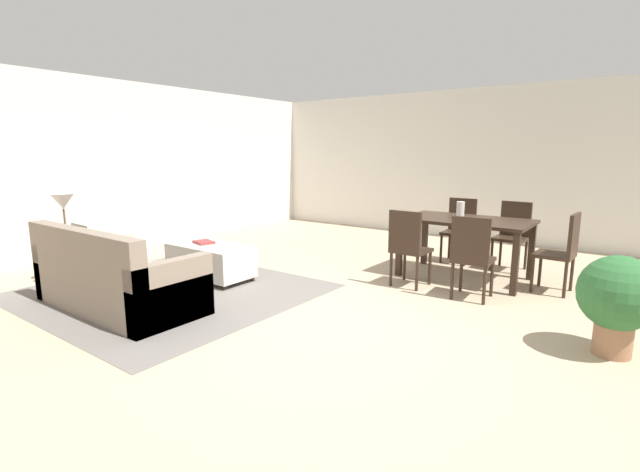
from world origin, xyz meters
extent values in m
plane|color=tan|center=(0.00, 0.00, 0.00)|extent=(10.80, 10.80, 0.00)
cube|color=silver|center=(0.00, 5.00, 1.35)|extent=(9.00, 0.12, 2.70)
cube|color=silver|center=(-4.50, 0.50, 1.35)|extent=(0.12, 11.00, 2.70)
cube|color=slate|center=(-1.88, -0.33, 0.00)|extent=(3.00, 2.80, 0.01)
cube|color=gray|center=(-1.85, -0.95, 0.21)|extent=(1.91, 0.85, 0.42)
cube|color=gray|center=(-1.85, -1.30, 0.64)|extent=(1.91, 0.16, 0.44)
cube|color=gray|center=(-2.73, -0.95, 0.31)|extent=(0.14, 0.85, 0.62)
cube|color=gray|center=(-0.96, -0.95, 0.31)|extent=(0.14, 0.85, 0.62)
cube|color=silver|center=(-2.40, -1.02, 0.62)|extent=(0.41, 0.16, 0.41)
cube|color=tan|center=(-2.03, -1.05, 0.60)|extent=(0.36, 0.13, 0.36)
cube|color=beige|center=(-1.66, -1.02, 0.62)|extent=(0.40, 0.15, 0.41)
cube|color=silver|center=(-1.30, -1.06, 0.58)|extent=(0.33, 0.12, 0.33)
cube|color=silver|center=(-1.92, 0.30, 0.25)|extent=(1.10, 0.56, 0.38)
cylinder|color=#332319|center=(-2.42, 0.53, 0.03)|extent=(0.05, 0.05, 0.06)
cylinder|color=#332319|center=(-1.42, 0.53, 0.03)|extent=(0.05, 0.05, 0.06)
cylinder|color=#332319|center=(-2.42, 0.07, 0.03)|extent=(0.05, 0.05, 0.06)
cylinder|color=#332319|center=(-1.42, 0.07, 0.03)|extent=(0.05, 0.05, 0.06)
cube|color=olive|center=(-3.10, -0.88, 0.56)|extent=(0.40, 0.40, 0.03)
cylinder|color=olive|center=(-3.27, -0.71, 0.27)|extent=(0.04, 0.04, 0.55)
cylinder|color=olive|center=(-2.93, -0.71, 0.27)|extent=(0.04, 0.04, 0.55)
cylinder|color=olive|center=(-3.27, -1.05, 0.27)|extent=(0.04, 0.04, 0.55)
cylinder|color=olive|center=(-2.93, -1.05, 0.27)|extent=(0.04, 0.04, 0.55)
cylinder|color=brown|center=(-3.10, -0.88, 0.59)|extent=(0.16, 0.16, 0.02)
cylinder|color=brown|center=(-3.10, -0.88, 0.76)|extent=(0.02, 0.02, 0.32)
cone|color=silver|center=(-3.10, -0.88, 1.01)|extent=(0.26, 0.26, 0.18)
cube|color=#332319|center=(0.63, 2.26, 0.74)|extent=(1.54, 0.92, 0.04)
cube|color=#332319|center=(-0.08, 2.66, 0.36)|extent=(0.07, 0.07, 0.72)
cube|color=#332319|center=(1.34, 2.66, 0.36)|extent=(0.07, 0.07, 0.72)
cube|color=#332319|center=(-0.08, 1.86, 0.36)|extent=(0.07, 0.07, 0.72)
cube|color=#332319|center=(1.34, 1.86, 0.36)|extent=(0.07, 0.07, 0.72)
cube|color=#332319|center=(0.23, 1.54, 0.43)|extent=(0.41, 0.41, 0.04)
cube|color=#332319|center=(0.23, 1.36, 0.69)|extent=(0.40, 0.05, 0.47)
cylinder|color=#332319|center=(0.07, 1.72, 0.21)|extent=(0.04, 0.04, 0.41)
cylinder|color=#332319|center=(0.41, 1.71, 0.21)|extent=(0.04, 0.04, 0.41)
cylinder|color=#332319|center=(0.06, 1.38, 0.21)|extent=(0.04, 0.04, 0.41)
cylinder|color=#332319|center=(0.40, 1.37, 0.21)|extent=(0.04, 0.04, 0.41)
cube|color=#332319|center=(0.99, 1.50, 0.43)|extent=(0.42, 0.42, 0.04)
cube|color=#332319|center=(1.00, 1.32, 0.69)|extent=(0.40, 0.07, 0.47)
cylinder|color=#332319|center=(0.81, 1.66, 0.21)|extent=(0.04, 0.04, 0.41)
cylinder|color=#332319|center=(1.15, 1.68, 0.21)|extent=(0.04, 0.04, 0.41)
cylinder|color=#332319|center=(0.83, 1.32, 0.21)|extent=(0.04, 0.04, 0.41)
cylinder|color=#332319|center=(1.17, 1.35, 0.21)|extent=(0.04, 0.04, 0.41)
cube|color=#332319|center=(0.26, 3.02, 0.43)|extent=(0.41, 0.41, 0.04)
cube|color=#332319|center=(0.26, 3.20, 0.69)|extent=(0.40, 0.05, 0.47)
cylinder|color=#332319|center=(0.43, 2.85, 0.21)|extent=(0.04, 0.04, 0.41)
cylinder|color=#332319|center=(0.09, 2.84, 0.21)|extent=(0.04, 0.04, 0.41)
cylinder|color=#332319|center=(0.43, 3.19, 0.21)|extent=(0.04, 0.04, 0.41)
cylinder|color=#332319|center=(0.09, 3.18, 0.21)|extent=(0.04, 0.04, 0.41)
cube|color=#332319|center=(0.99, 3.01, 0.43)|extent=(0.43, 0.43, 0.04)
cube|color=#332319|center=(1.00, 3.19, 0.69)|extent=(0.40, 0.07, 0.47)
cylinder|color=#332319|center=(1.15, 2.83, 0.21)|extent=(0.04, 0.04, 0.41)
cylinder|color=#332319|center=(0.81, 2.85, 0.21)|extent=(0.04, 0.04, 0.41)
cylinder|color=#332319|center=(1.17, 3.17, 0.21)|extent=(0.04, 0.04, 0.41)
cylinder|color=#332319|center=(0.83, 3.19, 0.21)|extent=(0.04, 0.04, 0.41)
cube|color=#332319|center=(1.65, 2.28, 0.43)|extent=(0.42, 0.42, 0.04)
cube|color=#332319|center=(1.83, 2.27, 0.69)|extent=(0.06, 0.40, 0.47)
cylinder|color=#332319|center=(1.47, 2.12, 0.21)|extent=(0.04, 0.04, 0.41)
cylinder|color=#332319|center=(1.49, 2.45, 0.21)|extent=(0.04, 0.04, 0.41)
cylinder|color=#332319|center=(1.81, 2.10, 0.21)|extent=(0.04, 0.04, 0.41)
cylinder|color=#332319|center=(1.83, 2.44, 0.21)|extent=(0.04, 0.04, 0.41)
cylinder|color=silver|center=(0.56, 2.24, 0.87)|extent=(0.10, 0.10, 0.21)
cube|color=maroon|center=(-2.06, 0.32, 0.45)|extent=(0.30, 0.26, 0.03)
cylinder|color=#996B4C|center=(2.36, 0.73, 0.13)|extent=(0.28, 0.28, 0.26)
sphere|color=#2D6633|center=(2.36, 0.73, 0.51)|extent=(0.59, 0.59, 0.59)
camera|label=1|loc=(2.51, -3.36, 1.59)|focal=25.55mm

